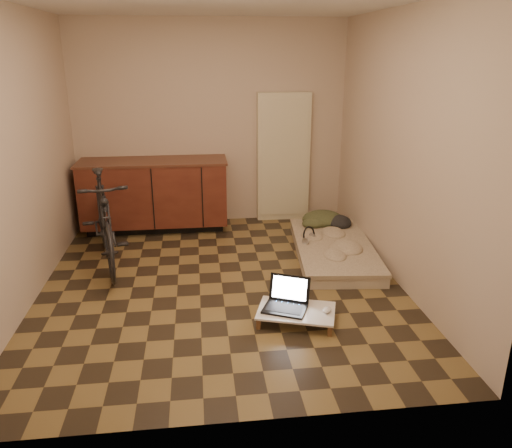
{
  "coord_description": "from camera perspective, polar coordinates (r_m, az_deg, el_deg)",
  "views": [
    {
      "loc": [
        -0.2,
        -4.54,
        2.2
      ],
      "look_at": [
        0.37,
        0.17,
        0.55
      ],
      "focal_mm": 35.0,
      "sensor_mm": 36.0,
      "label": 1
    }
  ],
  "objects": [
    {
      "name": "futon",
      "position": [
        5.72,
        8.84,
        -2.85
      ],
      "size": [
        1.0,
        1.82,
        0.15
      ],
      "rotation": [
        0.0,
        0.0,
        -0.1
      ],
      "color": "#C2B39B",
      "rests_on": "ground"
    },
    {
      "name": "laptop",
      "position": [
        4.35,
        3.5,
        -8.85
      ],
      "size": [
        0.46,
        0.44,
        0.25
      ],
      "rotation": [
        0.0,
        0.0,
        -0.43
      ],
      "color": "black",
      "rests_on": "lap_desk"
    },
    {
      "name": "headphones",
      "position": [
        5.69,
        6.08,
        -1.21
      ],
      "size": [
        0.32,
        0.32,
        0.16
      ],
      "primitive_type": null,
      "rotation": [
        0.0,
        0.0,
        0.73
      ],
      "color": "black",
      "rests_on": "futon"
    },
    {
      "name": "appliance_panel",
      "position": [
        6.72,
        3.15,
        7.56
      ],
      "size": [
        0.7,
        0.1,
        1.7
      ],
      "primitive_type": "cube",
      "color": "beige",
      "rests_on": "ground"
    },
    {
      "name": "cabinets",
      "position": [
        6.5,
        -11.49,
        3.33
      ],
      "size": [
        1.84,
        0.62,
        0.91
      ],
      "color": "black",
      "rests_on": "ground"
    },
    {
      "name": "clothing_pile",
      "position": [
        6.3,
        8.1,
        1.04
      ],
      "size": [
        0.59,
        0.5,
        0.22
      ],
      "primitive_type": null,
      "rotation": [
        0.0,
        0.0,
        -0.1
      ],
      "color": "#3A4226",
      "rests_on": "futon"
    },
    {
      "name": "bicycle",
      "position": [
        5.51,
        -17.0,
        0.91
      ],
      "size": [
        0.89,
        1.78,
        1.1
      ],
      "primitive_type": "imported",
      "rotation": [
        0.0,
        0.0,
        0.24
      ],
      "color": "black",
      "rests_on": "ground"
    },
    {
      "name": "mouse",
      "position": [
        4.32,
        8.1,
        -9.69
      ],
      "size": [
        0.12,
        0.13,
        0.04
      ],
      "primitive_type": "ellipsoid",
      "rotation": [
        0.0,
        0.0,
        -0.59
      ],
      "color": "white",
      "rests_on": "lap_desk"
    },
    {
      "name": "room_shell",
      "position": [
        4.63,
        -4.31,
        7.93
      ],
      "size": [
        3.5,
        4.0,
        2.6
      ],
      "color": "brown",
      "rests_on": "ground"
    },
    {
      "name": "lap_desk",
      "position": [
        4.34,
        4.63,
        -9.92
      ],
      "size": [
        0.75,
        0.6,
        0.11
      ],
      "rotation": [
        0.0,
        0.0,
        -0.31
      ],
      "color": "brown",
      "rests_on": "ground"
    }
  ]
}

